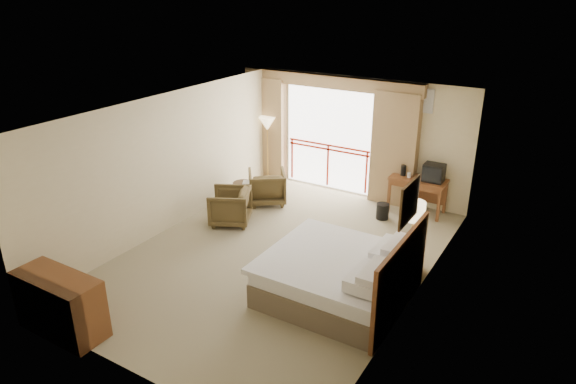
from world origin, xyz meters
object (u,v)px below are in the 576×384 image
Objects in this scene: wastebasket at (383,211)px; nightstand at (408,256)px; side_table at (243,189)px; floor_lamp at (267,126)px; table_lamp at (414,211)px; bed at (340,276)px; armchair_far at (267,202)px; tv at (434,173)px; dresser at (60,304)px; desk at (419,185)px; armchair_near at (231,223)px.

nightstand is at bearing -56.98° from wastebasket.
floor_lamp reaches higher than side_table.
table_lamp is 5.08m from floor_lamp.
bed is 3.96m from armchair_far.
table_lamp is 1.57× the size of tv.
tv reaches higher than dresser.
bed is 4.09m from dresser.
nightstand is 0.38× the size of floor_lamp.
table_lamp reaches higher than desk.
bed is at bearing -44.56° from floor_lamp.
floor_lamp reaches higher than armchair_near.
tv is 0.51× the size of armchair_far.
armchair_near is at bearing 157.95° from bed.
bed reaches higher than desk.
desk reaches higher than armchair_near.
tv reaches higher than armchair_far.
desk is 2.82× the size of tv.
armchair_near is (-2.60, -1.81, -0.17)m from wastebasket.
table_lamp is (0.67, 1.33, 0.74)m from bed.
wastebasket is at bearing 16.05° from side_table.
armchair_far is (-3.32, -1.23, -0.95)m from tv.
floor_lamp reaches higher than nightstand.
desk is 0.47m from tv.
desk is 4.06m from armchair_near.
armchair_near is at bearing -69.27° from side_table.
nightstand is 4.22m from side_table.
desk is 3.54× the size of wastebasket.
armchair_near is 0.50× the size of floor_lamp.
bed is 3.82m from tv.
armchair_far is at bearing -161.80° from desk.
side_table is at bearing 167.99° from table_lamp.
armchair_far is 1.02× the size of armchair_near.
armchair_near reaches higher than wastebasket.
nightstand is 2.59m from tv.
dresser is (0.11, -4.06, 0.44)m from armchair_near.
bed is 5.11× the size of tv.
nightstand is 0.93× the size of table_lamp.
side_table is at bearing -159.90° from desk.
table_lamp reaches higher than tv.
armchair_far is at bearing -57.41° from floor_lamp.
wastebasket is 6.38m from dresser.
armchair_far is at bearing 162.05° from table_lamp.
tv is at bearing 64.16° from dresser.
table_lamp is at bearing 64.46° from armchair_near.
side_table is (-0.36, 0.96, 0.33)m from armchair_near.
tv is at bearing -15.68° from desk.
floor_lamp is at bearing -94.31° from armchair_far.
desk is (-0.00, 3.82, 0.22)m from bed.
nightstand reaches higher than wastebasket.
tv reaches higher than armchair_near.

